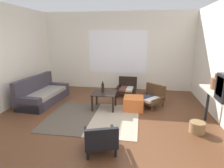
% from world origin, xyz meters
% --- Properties ---
extents(ground_plane, '(7.80, 7.80, 0.00)m').
position_xyz_m(ground_plane, '(0.00, 0.00, 0.00)').
color(ground_plane, '#56331E').
extents(far_wall_with_window, '(5.60, 0.13, 2.70)m').
position_xyz_m(far_wall_with_window, '(0.00, 3.06, 1.35)').
color(far_wall_with_window, silver).
rests_on(far_wall_with_window, ground).
extents(area_rug, '(2.15, 1.83, 0.01)m').
position_xyz_m(area_rug, '(-0.25, 0.35, 0.01)').
color(area_rug, '#4C4238').
rests_on(area_rug, ground).
extents(couch, '(0.86, 1.75, 0.76)m').
position_xyz_m(couch, '(-1.96, 1.17, 0.23)').
color(couch, '#38333D').
rests_on(couch, ground).
extents(coffee_table, '(0.62, 0.58, 0.44)m').
position_xyz_m(coffee_table, '(-0.09, 0.96, 0.36)').
color(coffee_table, black).
rests_on(coffee_table, ground).
extents(armchair_by_window, '(0.64, 0.64, 0.57)m').
position_xyz_m(armchair_by_window, '(0.41, 2.26, 0.26)').
color(armchair_by_window, black).
rests_on(armchair_by_window, ground).
extents(armchair_striped_foreground, '(0.68, 0.71, 0.52)m').
position_xyz_m(armchair_striped_foreground, '(0.23, -0.95, 0.25)').
color(armchair_striped_foreground, black).
rests_on(armchair_striped_foreground, ground).
extents(armchair_corner, '(0.86, 0.85, 0.57)m').
position_xyz_m(armchair_corner, '(1.16, 1.39, 0.25)').
color(armchair_corner, '#472D19').
rests_on(armchair_corner, ground).
extents(ottoman_orange, '(0.51, 0.51, 0.35)m').
position_xyz_m(ottoman_orange, '(0.68, 1.01, 0.17)').
color(ottoman_orange, '#D1662D').
rests_on(ottoman_orange, ground).
extents(console_shelf, '(0.42, 1.71, 0.84)m').
position_xyz_m(console_shelf, '(2.36, -0.17, 0.75)').
color(console_shelf, '#B2AD9E').
rests_on(console_shelf, ground).
extents(clay_vase, '(0.20, 0.20, 0.32)m').
position_xyz_m(clay_vase, '(2.36, 0.32, 0.96)').
color(clay_vase, brown).
rests_on(clay_vase, console_shelf).
extents(glass_bottle, '(0.08, 0.08, 0.29)m').
position_xyz_m(glass_bottle, '(-0.14, 1.02, 0.56)').
color(glass_bottle, black).
rests_on(glass_bottle, coffee_table).
extents(wicker_basket, '(0.30, 0.30, 0.22)m').
position_xyz_m(wicker_basket, '(2.01, -0.01, 0.11)').
color(wicker_basket, olive).
rests_on(wicker_basket, ground).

